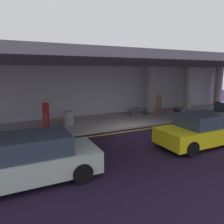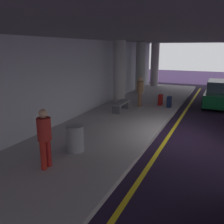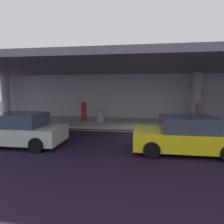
{
  "view_description": "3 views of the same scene",
  "coord_description": "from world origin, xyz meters",
  "px_view_note": "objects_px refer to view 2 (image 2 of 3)",
  "views": [
    {
      "loc": [
        -6.17,
        -9.44,
        3.4
      ],
      "look_at": [
        -0.81,
        1.7,
        0.99
      ],
      "focal_mm": 33.37,
      "sensor_mm": 36.0,
      "label": 1
    },
    {
      "loc": [
        -9.54,
        -1.19,
        3.4
      ],
      "look_at": [
        -1.69,
        2.33,
        1.18
      ],
      "focal_mm": 40.12,
      "sensor_mm": 36.0,
      "label": 2
    },
    {
      "loc": [
        -0.28,
        -10.59,
        2.61
      ],
      "look_at": [
        -2.21,
        2.6,
        0.94
      ],
      "focal_mm": 29.95,
      "sensor_mm": 36.0,
      "label": 3
    }
  ],
  "objects_px": {
    "support_column_right_mid": "(155,65)",
    "bench_metal": "(121,105)",
    "trash_bin_steel": "(75,138)",
    "traveler_with_luggage": "(44,135)",
    "support_column_left_mid": "(119,73)",
    "suitcase_upright_secondary": "(160,100)",
    "support_column_center": "(140,68)",
    "car_dark_green": "(221,94)",
    "person_waiting_for_ride": "(140,90)",
    "suitcase_upright_primary": "(169,102)"
  },
  "relations": [
    {
      "from": "support_column_right_mid",
      "to": "suitcase_upright_secondary",
      "type": "distance_m",
      "value": 7.9
    },
    {
      "from": "suitcase_upright_primary",
      "to": "trash_bin_steel",
      "type": "height_order",
      "value": "suitcase_upright_primary"
    },
    {
      "from": "traveler_with_luggage",
      "to": "bench_metal",
      "type": "distance_m",
      "value": 6.83
    },
    {
      "from": "suitcase_upright_primary",
      "to": "suitcase_upright_secondary",
      "type": "distance_m",
      "value": 0.7
    },
    {
      "from": "support_column_left_mid",
      "to": "trash_bin_steel",
      "type": "height_order",
      "value": "support_column_left_mid"
    },
    {
      "from": "support_column_center",
      "to": "suitcase_upright_primary",
      "type": "distance_m",
      "value": 5.01
    },
    {
      "from": "support_column_center",
      "to": "traveler_with_luggage",
      "type": "relative_size",
      "value": 2.17
    },
    {
      "from": "suitcase_upright_primary",
      "to": "suitcase_upright_secondary",
      "type": "bearing_deg",
      "value": 78.13
    },
    {
      "from": "car_dark_green",
      "to": "support_column_center",
      "type": "bearing_deg",
      "value": 75.0
    },
    {
      "from": "car_dark_green",
      "to": "person_waiting_for_ride",
      "type": "bearing_deg",
      "value": 122.84
    },
    {
      "from": "suitcase_upright_secondary",
      "to": "support_column_right_mid",
      "type": "bearing_deg",
      "value": 30.03
    },
    {
      "from": "car_dark_green",
      "to": "bench_metal",
      "type": "xyz_separation_m",
      "value": [
        -4.2,
        4.76,
        -0.21
      ]
    },
    {
      "from": "suitcase_upright_primary",
      "to": "suitcase_upright_secondary",
      "type": "xyz_separation_m",
      "value": [
        0.38,
        0.59,
        0.0
      ]
    },
    {
      "from": "support_column_right_mid",
      "to": "bench_metal",
      "type": "xyz_separation_m",
      "value": [
        -9.68,
        -0.8,
        -1.47
      ]
    },
    {
      "from": "support_column_left_mid",
      "to": "traveler_with_luggage",
      "type": "height_order",
      "value": "support_column_left_mid"
    },
    {
      "from": "suitcase_upright_secondary",
      "to": "traveler_with_luggage",
      "type": "bearing_deg",
      "value": -174.01
    },
    {
      "from": "bench_metal",
      "to": "support_column_center",
      "type": "bearing_deg",
      "value": 7.98
    },
    {
      "from": "support_column_right_mid",
      "to": "bench_metal",
      "type": "distance_m",
      "value": 9.82
    },
    {
      "from": "support_column_right_mid",
      "to": "trash_bin_steel",
      "type": "xyz_separation_m",
      "value": [
        -15.14,
        -1.44,
        -1.4
      ]
    },
    {
      "from": "suitcase_upright_secondary",
      "to": "bench_metal",
      "type": "xyz_separation_m",
      "value": [
        -2.3,
        1.55,
        0.04
      ]
    },
    {
      "from": "car_dark_green",
      "to": "bench_metal",
      "type": "height_order",
      "value": "car_dark_green"
    },
    {
      "from": "support_column_center",
      "to": "car_dark_green",
      "type": "distance_m",
      "value": 5.89
    },
    {
      "from": "support_column_left_mid",
      "to": "person_waiting_for_ride",
      "type": "distance_m",
      "value": 1.62
    },
    {
      "from": "support_column_center",
      "to": "person_waiting_for_ride",
      "type": "relative_size",
      "value": 2.17
    },
    {
      "from": "support_column_left_mid",
      "to": "bench_metal",
      "type": "height_order",
      "value": "support_column_left_mid"
    },
    {
      "from": "person_waiting_for_ride",
      "to": "suitcase_upright_secondary",
      "type": "xyz_separation_m",
      "value": [
        0.81,
        -0.99,
        -0.65
      ]
    },
    {
      "from": "bench_metal",
      "to": "person_waiting_for_ride",
      "type": "bearing_deg",
      "value": -20.86
    },
    {
      "from": "support_column_left_mid",
      "to": "trash_bin_steel",
      "type": "bearing_deg",
      "value": -168.61
    },
    {
      "from": "support_column_right_mid",
      "to": "traveler_with_luggage",
      "type": "relative_size",
      "value": 2.17
    },
    {
      "from": "suitcase_upright_primary",
      "to": "support_column_right_mid",
      "type": "bearing_deg",
      "value": 41.69
    },
    {
      "from": "person_waiting_for_ride",
      "to": "bench_metal",
      "type": "bearing_deg",
      "value": 61.09
    },
    {
      "from": "car_dark_green",
      "to": "bench_metal",
      "type": "distance_m",
      "value": 6.35
    },
    {
      "from": "person_waiting_for_ride",
      "to": "trash_bin_steel",
      "type": "bearing_deg",
      "value": 82.59
    },
    {
      "from": "support_column_center",
      "to": "support_column_right_mid",
      "type": "bearing_deg",
      "value": 0.0
    },
    {
      "from": "support_column_center",
      "to": "person_waiting_for_ride",
      "type": "bearing_deg",
      "value": -162.05
    },
    {
      "from": "support_column_right_mid",
      "to": "person_waiting_for_ride",
      "type": "distance_m",
      "value": 8.36
    },
    {
      "from": "bench_metal",
      "to": "trash_bin_steel",
      "type": "height_order",
      "value": "trash_bin_steel"
    },
    {
      "from": "support_column_right_mid",
      "to": "traveler_with_luggage",
      "type": "distance_m",
      "value": 16.54
    },
    {
      "from": "support_column_center",
      "to": "car_dark_green",
      "type": "height_order",
      "value": "support_column_center"
    },
    {
      "from": "traveler_with_luggage",
      "to": "support_column_left_mid",
      "type": "bearing_deg",
      "value": 139.78
    },
    {
      "from": "suitcase_upright_secondary",
      "to": "car_dark_green",
      "type": "bearing_deg",
      "value": -46.89
    },
    {
      "from": "support_column_center",
      "to": "traveler_with_luggage",
      "type": "bearing_deg",
      "value": -173.9
    },
    {
      "from": "bench_metal",
      "to": "trash_bin_steel",
      "type": "relative_size",
      "value": 1.88
    },
    {
      "from": "person_waiting_for_ride",
      "to": "suitcase_upright_secondary",
      "type": "bearing_deg",
      "value": -148.59
    },
    {
      "from": "support_column_center",
      "to": "trash_bin_steel",
      "type": "distance_m",
      "value": 11.32
    },
    {
      "from": "trash_bin_steel",
      "to": "support_column_center",
      "type": "bearing_deg",
      "value": 7.35
    },
    {
      "from": "person_waiting_for_ride",
      "to": "suitcase_upright_primary",
      "type": "relative_size",
      "value": 1.87
    },
    {
      "from": "support_column_right_mid",
      "to": "trash_bin_steel",
      "type": "bearing_deg",
      "value": -174.58
    },
    {
      "from": "support_column_right_mid",
      "to": "bench_metal",
      "type": "bearing_deg",
      "value": -175.3
    },
    {
      "from": "support_column_left_mid",
      "to": "car_dark_green",
      "type": "bearing_deg",
      "value": -65.58
    }
  ]
}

